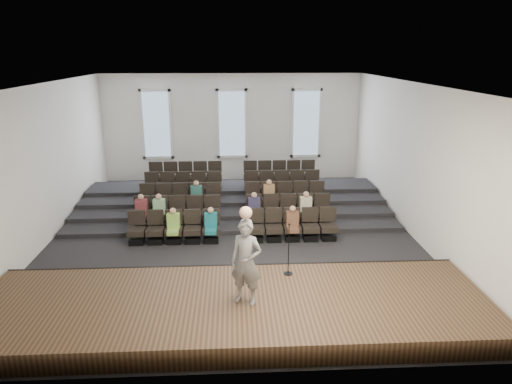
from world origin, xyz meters
TOP-DOWN VIEW (x-y plane):
  - ground at (0.00, 0.00)m, footprint 14.00×14.00m
  - ceiling at (0.00, 0.00)m, footprint 12.00×14.00m
  - wall_back at (0.00, 7.02)m, footprint 12.00×0.04m
  - wall_front at (0.00, -7.02)m, footprint 12.00×0.04m
  - wall_left at (-6.02, 0.00)m, footprint 0.04×14.00m
  - wall_right at (6.02, 0.00)m, footprint 0.04×14.00m
  - stage at (0.00, -5.10)m, footprint 11.80×3.60m
  - stage_lip at (0.00, -3.33)m, footprint 11.80×0.06m
  - risers at (0.00, 3.17)m, footprint 11.80×4.80m
  - seating_rows at (-0.00, 1.54)m, footprint 6.80×4.70m
  - windows at (0.00, 6.95)m, footprint 8.44×0.10m
  - audience at (-0.35, 0.34)m, footprint 6.05×2.64m
  - speaker at (0.27, -5.20)m, footprint 0.85×0.71m
  - mic_stand at (1.39, -3.91)m, footprint 0.23×0.23m

SIDE VIEW (x-z plane):
  - ground at x=0.00m, z-range 0.00..0.00m
  - risers at x=0.00m, z-range -0.10..0.50m
  - stage at x=0.00m, z-range 0.00..0.50m
  - stage_lip at x=0.00m, z-range -0.01..0.51m
  - seating_rows at x=0.00m, z-range -0.15..1.52m
  - audience at x=-0.35m, z-range 0.26..1.36m
  - mic_stand at x=1.39m, z-range 0.22..1.61m
  - speaker at x=0.27m, z-range 0.50..2.48m
  - wall_back at x=0.00m, z-range 0.00..5.00m
  - wall_front at x=0.00m, z-range 0.00..5.00m
  - wall_left at x=-6.02m, z-range 0.00..5.00m
  - wall_right at x=6.02m, z-range 0.00..5.00m
  - windows at x=0.00m, z-range 1.08..4.32m
  - ceiling at x=0.00m, z-range 5.00..5.02m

